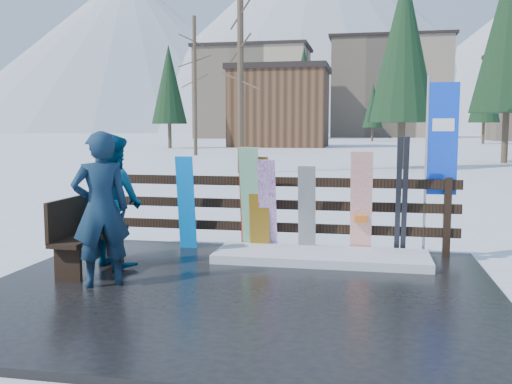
% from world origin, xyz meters
% --- Properties ---
extents(ground, '(700.00, 700.00, 0.00)m').
position_xyz_m(ground, '(0.00, 0.00, 0.00)').
color(ground, white).
rests_on(ground, ground).
extents(deck, '(6.00, 5.00, 0.08)m').
position_xyz_m(deck, '(0.00, 0.00, 0.04)').
color(deck, black).
rests_on(deck, ground).
extents(fence, '(5.60, 0.10, 1.15)m').
position_xyz_m(fence, '(0.00, 2.20, 0.74)').
color(fence, black).
rests_on(fence, deck).
extents(snow_patch, '(2.97, 1.00, 0.12)m').
position_xyz_m(snow_patch, '(0.85, 1.60, 0.14)').
color(snow_patch, white).
rests_on(snow_patch, deck).
extents(bench, '(0.41, 1.50, 0.97)m').
position_xyz_m(bench, '(-2.16, 0.53, 0.60)').
color(bench, black).
rests_on(bench, deck).
extents(snowboard_0, '(0.27, 0.22, 1.43)m').
position_xyz_m(snowboard_0, '(-1.25, 1.98, 0.80)').
color(snowboard_0, '#0384F8').
rests_on(snowboard_0, deck).
extents(snowboard_1, '(0.29, 0.36, 1.58)m').
position_xyz_m(snowboard_1, '(-0.25, 1.98, 0.87)').
color(snowboard_1, white).
rests_on(snowboard_1, deck).
extents(snowboard_2, '(0.30, 0.21, 1.44)m').
position_xyz_m(snowboard_2, '(-0.11, 1.98, 0.80)').
color(snowboard_2, orange).
rests_on(snowboard_2, deck).
extents(snowboard_3, '(0.26, 0.36, 1.40)m').
position_xyz_m(snowboard_3, '(0.01, 1.98, 0.78)').
color(snowboard_3, white).
rests_on(snowboard_3, deck).
extents(snowboard_4, '(0.25, 0.19, 1.31)m').
position_xyz_m(snowboard_4, '(0.60, 1.98, 0.74)').
color(snowboard_4, black).
rests_on(snowboard_4, deck).
extents(snowboard_5, '(0.31, 0.40, 1.53)m').
position_xyz_m(snowboard_5, '(1.38, 1.98, 0.85)').
color(snowboard_5, white).
rests_on(snowboard_5, deck).
extents(ski_pair_a, '(0.16, 0.26, 1.58)m').
position_xyz_m(ski_pair_a, '(-0.34, 2.05, 0.87)').
color(ski_pair_a, '#A92814').
rests_on(ski_pair_a, deck).
extents(ski_pair_b, '(0.17, 0.34, 1.74)m').
position_xyz_m(ski_pair_b, '(1.95, 2.05, 0.95)').
color(ski_pair_b, black).
rests_on(ski_pair_b, deck).
extents(rental_flag, '(0.45, 0.04, 2.60)m').
position_xyz_m(rental_flag, '(2.46, 2.25, 1.69)').
color(rental_flag, silver).
rests_on(rental_flag, deck).
extents(person_front, '(0.79, 0.73, 1.82)m').
position_xyz_m(person_front, '(-1.59, -0.17, 0.99)').
color(person_front, '#17374A').
rests_on(person_front, deck).
extents(person_back, '(1.09, 1.04, 1.77)m').
position_xyz_m(person_back, '(-1.89, 0.82, 0.97)').
color(person_back, navy).
rests_on(person_back, deck).
extents(resort_buildings, '(73.00, 87.60, 22.60)m').
position_xyz_m(resort_buildings, '(1.03, 115.41, 9.81)').
color(resort_buildings, tan).
rests_on(resort_buildings, ground).
extents(trees, '(41.89, 68.68, 13.01)m').
position_xyz_m(trees, '(5.26, 48.47, 5.52)').
color(trees, '#382B1E').
rests_on(trees, ground).
extents(mountains, '(520.00, 260.00, 120.00)m').
position_xyz_m(mountains, '(-10.50, 328.41, 50.20)').
color(mountains, white).
rests_on(mountains, ground).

